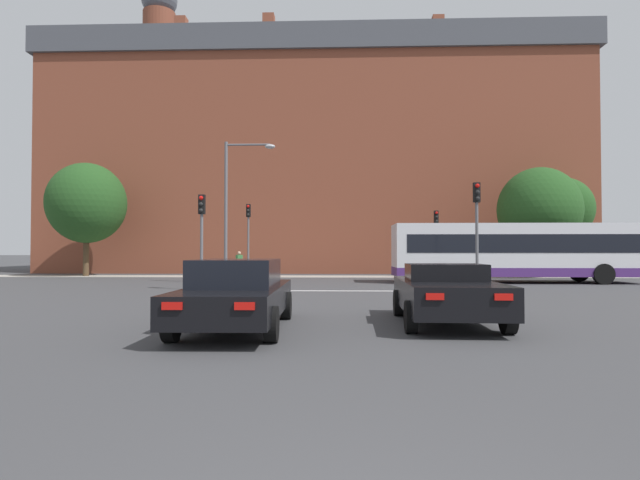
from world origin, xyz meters
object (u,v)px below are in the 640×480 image
at_px(car_roadster_right, 446,293).
at_px(pedestrian_waiting, 239,262).
at_px(traffic_light_far_right, 436,232).
at_px(traffic_light_far_left, 248,228).
at_px(traffic_light_near_right, 477,218).
at_px(car_saloon_left, 237,293).
at_px(street_lamp_junction, 235,196).
at_px(traffic_light_near_left, 202,226).
at_px(bus_crossing_lead, 515,251).

bearing_deg(car_roadster_right, pedestrian_waiting, 114.36).
bearing_deg(car_roadster_right, traffic_light_far_right, 81.13).
height_order(car_roadster_right, traffic_light_far_left, traffic_light_far_left).
bearing_deg(traffic_light_near_right, car_saloon_left, -127.35).
bearing_deg(traffic_light_far_left, street_lamp_junction, -85.77).
bearing_deg(traffic_light_near_left, bus_crossing_lead, 20.34).
distance_m(car_roadster_right, bus_crossing_lead, 15.97).
height_order(traffic_light_far_right, traffic_light_far_left, traffic_light_far_left).
height_order(traffic_light_far_right, traffic_light_near_right, traffic_light_near_right).
relative_size(car_roadster_right, traffic_light_near_right, 1.00).
relative_size(traffic_light_far_right, traffic_light_far_left, 0.90).
height_order(car_saloon_left, bus_crossing_lead, bus_crossing_lead).
bearing_deg(street_lamp_junction, traffic_light_far_left, 94.23).
xyz_separation_m(traffic_light_far_left, pedestrian_waiting, (-0.84, 1.36, -2.09)).
xyz_separation_m(car_saloon_left, traffic_light_near_left, (-3.52, 10.04, 1.92)).
bearing_deg(traffic_light_near_left, car_roadster_right, -48.87).
bearing_deg(pedestrian_waiting, traffic_light_near_left, -131.34).
height_order(traffic_light_near_left, pedestrian_waiting, traffic_light_near_left).
height_order(car_saloon_left, traffic_light_far_right, traffic_light_far_right).
bearing_deg(pedestrian_waiting, bus_crossing_lead, -67.93).
bearing_deg(bus_crossing_lead, car_roadster_right, -24.38).
height_order(car_saloon_left, pedestrian_waiting, pedestrian_waiting).
bearing_deg(car_saloon_left, traffic_light_near_left, 108.23).
bearing_deg(traffic_light_far_left, traffic_light_far_right, -0.05).
relative_size(traffic_light_near_left, pedestrian_waiting, 2.46).
bearing_deg(street_lamp_junction, car_roadster_right, -60.77).
distance_m(traffic_light_far_right, street_lamp_junction, 12.83).
distance_m(traffic_light_far_left, pedestrian_waiting, 2.64).
bearing_deg(bus_crossing_lead, traffic_light_far_left, -109.23).
bearing_deg(traffic_light_far_right, bus_crossing_lead, -59.76).
height_order(bus_crossing_lead, traffic_light_far_left, traffic_light_far_left).
xyz_separation_m(traffic_light_far_right, pedestrian_waiting, (-12.40, 1.37, -1.83)).
height_order(car_saloon_left, street_lamp_junction, street_lamp_junction).
bearing_deg(street_lamp_junction, bus_crossing_lead, 4.74).
height_order(traffic_light_near_right, pedestrian_waiting, traffic_light_near_right).
relative_size(traffic_light_near_left, street_lamp_junction, 0.56).
height_order(traffic_light_near_left, street_lamp_junction, street_lamp_junction).
distance_m(car_saloon_left, traffic_light_far_left, 20.92).
height_order(traffic_light_near_right, traffic_light_far_left, traffic_light_far_left).
height_order(bus_crossing_lead, traffic_light_near_right, traffic_light_near_right).
height_order(traffic_light_far_left, street_lamp_junction, street_lamp_junction).
height_order(car_roadster_right, traffic_light_near_right, traffic_light_near_right).
height_order(car_roadster_right, pedestrian_waiting, pedestrian_waiting).
relative_size(bus_crossing_lead, traffic_light_near_right, 2.80).
bearing_deg(bus_crossing_lead, traffic_light_far_right, -149.76).
bearing_deg(traffic_light_near_left, traffic_light_far_left, 89.80).
bearing_deg(traffic_light_near_right, street_lamp_junction, 158.39).
bearing_deg(traffic_light_far_right, street_lamp_junction, -150.75).
relative_size(bus_crossing_lead, traffic_light_far_right, 2.99).
height_order(car_saloon_left, traffic_light_far_left, traffic_light_far_left).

